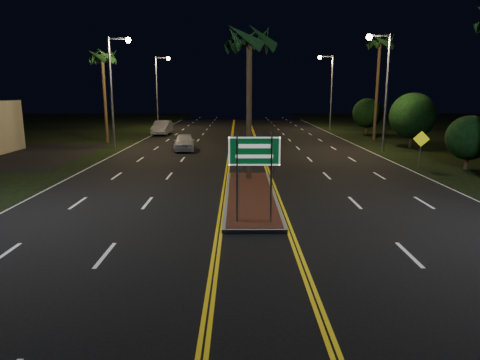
{
  "coord_description": "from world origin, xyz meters",
  "views": [
    {
      "loc": [
        -0.56,
        -11.91,
        4.75
      ],
      "look_at": [
        -0.5,
        1.74,
        1.9
      ],
      "focal_mm": 32.0,
      "sensor_mm": 36.0,
      "label": 1
    }
  ],
  "objects_px": {
    "streetlight_right_far": "(329,83)",
    "shrub_mid": "(413,116)",
    "highway_sign": "(254,160)",
    "streetlight_left_mid": "(115,80)",
    "streetlight_left_far": "(159,84)",
    "warning_sign": "(421,144)",
    "shrub_near": "(469,138)",
    "shrub_far": "(367,113)",
    "palm_median": "(249,40)",
    "car_near": "(184,141)",
    "median_island": "(251,195)",
    "palm_right_far": "(380,43)",
    "car_far": "(162,126)",
    "palm_left_far": "(102,57)",
    "streetlight_right_mid": "(382,79)"
  },
  "relations": [
    {
      "from": "highway_sign",
      "to": "streetlight_left_far",
      "type": "bearing_deg",
      "value": 104.44
    },
    {
      "from": "shrub_mid",
      "to": "warning_sign",
      "type": "distance_m",
      "value": 10.12
    },
    {
      "from": "streetlight_right_mid",
      "to": "palm_left_far",
      "type": "bearing_deg",
      "value": 165.63
    },
    {
      "from": "palm_median",
      "to": "car_near",
      "type": "height_order",
      "value": "palm_median"
    },
    {
      "from": "palm_right_far",
      "to": "shrub_mid",
      "type": "distance_m",
      "value": 8.87
    },
    {
      "from": "palm_right_far",
      "to": "warning_sign",
      "type": "xyz_separation_m",
      "value": [
        -2.0,
        -15.52,
        -7.65
      ]
    },
    {
      "from": "shrub_far",
      "to": "car_far",
      "type": "bearing_deg",
      "value": -179.06
    },
    {
      "from": "streetlight_right_far",
      "to": "shrub_near",
      "type": "distance_m",
      "value": 28.39
    },
    {
      "from": "palm_left_far",
      "to": "car_far",
      "type": "relative_size",
      "value": 1.64
    },
    {
      "from": "streetlight_right_mid",
      "to": "shrub_mid",
      "type": "bearing_deg",
      "value": 30.56
    },
    {
      "from": "streetlight_left_far",
      "to": "palm_left_far",
      "type": "distance_m",
      "value": 16.28
    },
    {
      "from": "palm_median",
      "to": "car_near",
      "type": "xyz_separation_m",
      "value": [
        -4.96,
        12.19,
        -6.47
      ]
    },
    {
      "from": "highway_sign",
      "to": "car_far",
      "type": "xyz_separation_m",
      "value": [
        -8.98,
        32.83,
        -1.51
      ]
    },
    {
      "from": "streetlight_left_mid",
      "to": "shrub_mid",
      "type": "height_order",
      "value": "streetlight_left_mid"
    },
    {
      "from": "palm_left_far",
      "to": "car_far",
      "type": "bearing_deg",
      "value": 63.37
    },
    {
      "from": "shrub_mid",
      "to": "shrub_far",
      "type": "bearing_deg",
      "value": 90.95
    },
    {
      "from": "streetlight_right_mid",
      "to": "shrub_near",
      "type": "xyz_separation_m",
      "value": [
        2.89,
        -8.0,
        -3.71
      ]
    },
    {
      "from": "median_island",
      "to": "shrub_far",
      "type": "bearing_deg",
      "value": 64.55
    },
    {
      "from": "palm_median",
      "to": "shrub_far",
      "type": "height_order",
      "value": "palm_median"
    },
    {
      "from": "median_island",
      "to": "palm_right_far",
      "type": "relative_size",
      "value": 1.0
    },
    {
      "from": "shrub_mid",
      "to": "shrub_far",
      "type": "xyz_separation_m",
      "value": [
        -0.2,
        12.0,
        -0.39
      ]
    },
    {
      "from": "streetlight_right_far",
      "to": "shrub_mid",
      "type": "relative_size",
      "value": 1.95
    },
    {
      "from": "car_near",
      "to": "warning_sign",
      "type": "height_order",
      "value": "warning_sign"
    },
    {
      "from": "palm_right_far",
      "to": "streetlight_right_mid",
      "type": "bearing_deg",
      "value": -105.29
    },
    {
      "from": "streetlight_right_far",
      "to": "car_near",
      "type": "height_order",
      "value": "streetlight_right_far"
    },
    {
      "from": "streetlight_left_far",
      "to": "car_far",
      "type": "distance_m",
      "value": 9.77
    },
    {
      "from": "streetlight_left_mid",
      "to": "shrub_mid",
      "type": "bearing_deg",
      "value": 0.0
    },
    {
      "from": "palm_right_far",
      "to": "streetlight_right_far",
      "type": "bearing_deg",
      "value": 100.33
    },
    {
      "from": "streetlight_left_far",
      "to": "warning_sign",
      "type": "xyz_separation_m",
      "value": [
        21.41,
        -29.52,
        -4.16
      ]
    },
    {
      "from": "streetlight_right_far",
      "to": "shrub_far",
      "type": "bearing_deg",
      "value": -62.02
    },
    {
      "from": "streetlight_left_far",
      "to": "warning_sign",
      "type": "bearing_deg",
      "value": -54.04
    },
    {
      "from": "palm_left_far",
      "to": "palm_right_far",
      "type": "relative_size",
      "value": 0.85
    },
    {
      "from": "car_near",
      "to": "car_far",
      "type": "distance_m",
      "value": 13.55
    },
    {
      "from": "median_island",
      "to": "car_far",
      "type": "relative_size",
      "value": 1.91
    },
    {
      "from": "median_island",
      "to": "car_far",
      "type": "distance_m",
      "value": 30.01
    },
    {
      "from": "highway_sign",
      "to": "streetlight_left_mid",
      "type": "relative_size",
      "value": 0.36
    },
    {
      "from": "streetlight_left_far",
      "to": "palm_median",
      "type": "distance_m",
      "value": 35.18
    },
    {
      "from": "streetlight_right_far",
      "to": "warning_sign",
      "type": "bearing_deg",
      "value": -89.61
    },
    {
      "from": "highway_sign",
      "to": "car_far",
      "type": "bearing_deg",
      "value": 105.29
    },
    {
      "from": "palm_left_far",
      "to": "warning_sign",
      "type": "relative_size",
      "value": 3.79
    },
    {
      "from": "median_island",
      "to": "shrub_near",
      "type": "distance_m",
      "value": 15.32
    },
    {
      "from": "streetlight_right_far",
      "to": "palm_left_far",
      "type": "bearing_deg",
      "value": -149.12
    },
    {
      "from": "streetlight_right_far",
      "to": "palm_median",
      "type": "xyz_separation_m",
      "value": [
        -10.61,
        -31.5,
        1.62
      ]
    },
    {
      "from": "palm_median",
      "to": "car_near",
      "type": "bearing_deg",
      "value": 112.16
    },
    {
      "from": "shrub_near",
      "to": "car_far",
      "type": "xyz_separation_m",
      "value": [
        -22.48,
        21.63,
        -1.05
      ]
    },
    {
      "from": "median_island",
      "to": "shrub_near",
      "type": "xyz_separation_m",
      "value": [
        13.5,
        7.0,
        1.86
      ]
    },
    {
      "from": "streetlight_right_mid",
      "to": "shrub_near",
      "type": "height_order",
      "value": "streetlight_right_mid"
    },
    {
      "from": "median_island",
      "to": "streetlight_left_mid",
      "type": "relative_size",
      "value": 1.14
    },
    {
      "from": "streetlight_left_far",
      "to": "streetlight_right_mid",
      "type": "relative_size",
      "value": 1.0
    },
    {
      "from": "highway_sign",
      "to": "shrub_far",
      "type": "bearing_deg",
      "value": 67.43
    }
  ]
}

